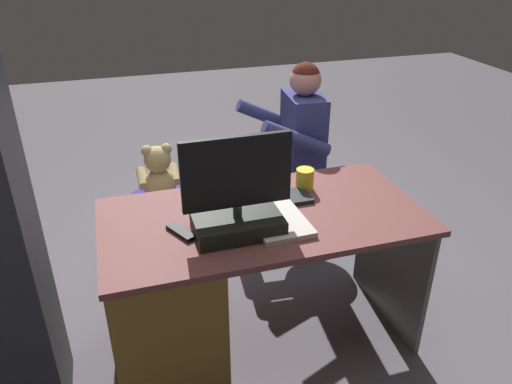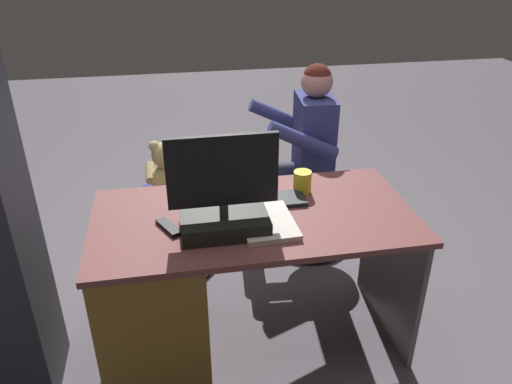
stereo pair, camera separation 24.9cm
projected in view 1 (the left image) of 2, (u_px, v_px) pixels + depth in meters
ground_plane at (243, 295)px, 2.77m from camera, size 10.00×10.00×0.00m
desk at (186, 290)px, 2.21m from camera, size 1.39×0.71×0.72m
monitor at (237, 205)px, 1.96m from camera, size 0.44×0.22×0.42m
keyboard at (265, 201)px, 2.23m from camera, size 0.42×0.14×0.02m
computer_mouse at (197, 209)px, 2.15m from camera, size 0.06×0.10×0.04m
cup at (305, 179)px, 2.33m from camera, size 0.08×0.08×0.10m
tv_remote at (181, 232)px, 2.00m from camera, size 0.11×0.15×0.02m
notebook_binder at (279, 221)px, 2.07m from camera, size 0.23×0.31×0.02m
office_chair_teddy at (165, 232)px, 2.87m from camera, size 0.54×0.54×0.47m
teddy_bear at (159, 175)px, 2.71m from camera, size 0.23×0.23×0.33m
visitor_chair at (300, 205)px, 3.16m from camera, size 0.53×0.53×0.47m
person at (289, 145)px, 2.93m from camera, size 0.55×0.50×1.16m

